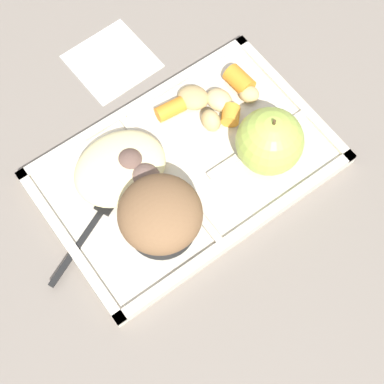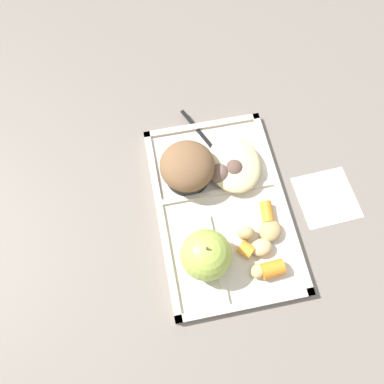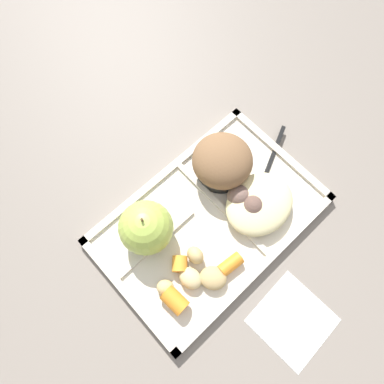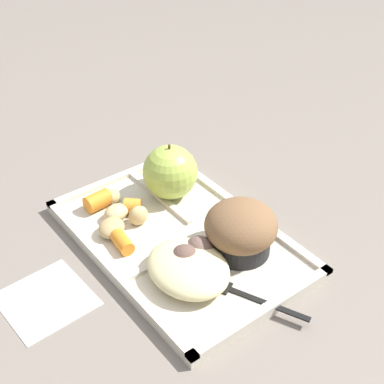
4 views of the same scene
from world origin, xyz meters
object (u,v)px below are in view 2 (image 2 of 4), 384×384
lunch_tray (221,208)px  bran_muffin (187,168)px  green_apple (206,255)px  plastic_fork (211,146)px

lunch_tray → bran_muffin: bran_muffin is taller
green_apple → bran_muffin: bearing=-0.0°
lunch_tray → green_apple: (-0.08, 0.05, 0.04)m
lunch_tray → plastic_fork: 0.12m
green_apple → plastic_fork: 0.22m
lunch_tray → green_apple: size_ratio=4.01×
green_apple → plastic_fork: green_apple is taller
lunch_tray → bran_muffin: (0.07, 0.05, 0.04)m
lunch_tray → bran_muffin: size_ratio=3.66×
lunch_tray → green_apple: green_apple is taller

